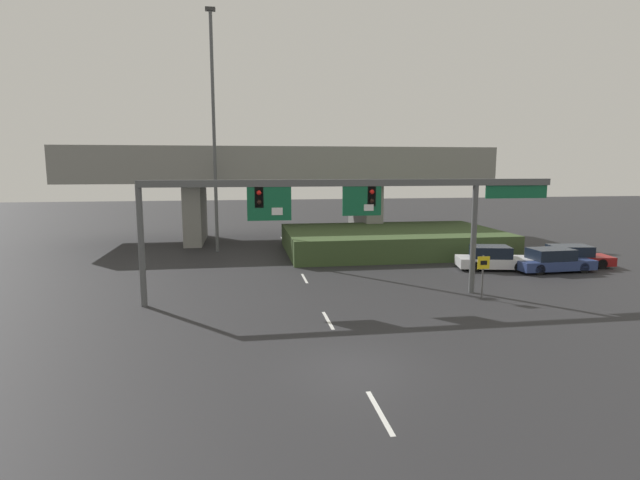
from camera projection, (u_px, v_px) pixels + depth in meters
name	position (u px, v px, depth m)	size (l,w,h in m)	color
ground_plane	(354.00, 366.00, 15.84)	(160.00, 160.00, 0.00)	#262628
lane_markings	(304.00, 278.00, 28.24)	(0.14, 33.80, 0.01)	silver
signal_gantry	(345.00, 200.00, 23.37)	(19.77, 0.44, 5.69)	#515456
speed_limit_sign	(483.00, 270.00, 23.73)	(0.60, 0.11, 2.11)	#4C4C4C
highway_light_pole_near	(214.00, 128.00, 35.83)	(0.70, 0.36, 17.23)	#515456
overpass_bridge	(282.00, 176.00, 42.36)	(34.24, 8.85, 7.81)	gray
grass_embankment	(391.00, 240.00, 37.11)	(15.53, 9.90, 1.64)	#384C28
parked_sedan_near_right	(492.00, 259.00, 30.67)	(4.58, 2.70, 1.45)	silver
parked_sedan_mid_right	(552.00, 261.00, 30.08)	(4.77, 2.02, 1.39)	navy
parked_sedan_far_right	(571.00, 257.00, 31.47)	(4.91, 2.40, 1.36)	maroon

